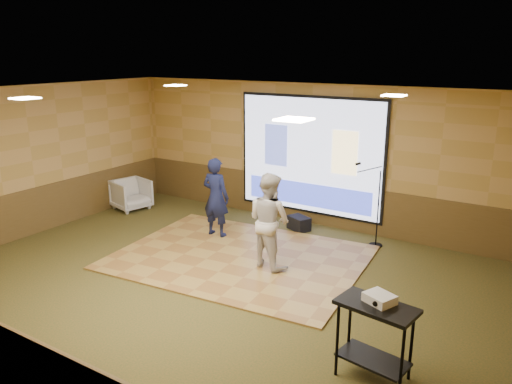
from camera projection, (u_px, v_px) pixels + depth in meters
The scene contains 18 objects.
ground at pixel (214, 282), 8.14m from camera, with size 9.00×9.00×0.00m, color #2B3819.
room_shell at pixel (211, 156), 7.57m from camera, with size 9.04×7.04×3.02m.
wainscot_back at pixel (309, 201), 10.85m from camera, with size 9.00×0.04×0.95m, color #523D1B.
wainscot_front at pixel (12, 367), 5.17m from camera, with size 9.00×0.04×0.95m, color #523D1B.
wainscot_left at pixel (39, 210), 10.29m from camera, with size 0.04×7.00×0.95m, color #523D1B.
projector_screen at pixel (309, 157), 10.54m from camera, with size 3.32×0.06×2.52m.
downlight_nw at pixel (176, 85), 9.92m from camera, with size 0.32×0.32×0.02m, color #FFE6BF.
downlight_ne at pixel (394, 95), 7.68m from camera, with size 0.32×0.32×0.02m, color #FFE6BF.
downlight_sw at pixel (25, 98), 7.23m from camera, with size 0.32×0.32×0.02m, color #FFE6BF.
downlight_se at pixel (294, 119), 4.98m from camera, with size 0.32×0.32×0.02m, color #FFE6BF.
dance_floor at pixel (239, 257), 9.07m from camera, with size 4.34×3.30×0.03m, color olive.
player_left at pixel (216, 197), 9.92m from camera, with size 0.58×0.38×1.59m, color #14193F.
player_right at pixel (269, 220), 8.47m from camera, with size 0.80×0.63×1.66m, color beige.
av_table at pixel (375, 328), 5.59m from camera, with size 0.88×0.46×0.92m.
projector at pixel (380, 298), 5.55m from camera, with size 0.31×0.26×0.10m, color white.
mic_stand at pixel (374, 221), 9.55m from camera, with size 0.63×0.26×1.61m.
banquet_chair at pixel (131, 194), 11.81m from camera, with size 0.76×0.79×0.71m, color gray.
duffel_bag at pixel (299, 223), 10.48m from camera, with size 0.46×0.31×0.29m, color black.
Camera 1 is at (4.52, -5.94, 3.63)m, focal length 35.00 mm.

